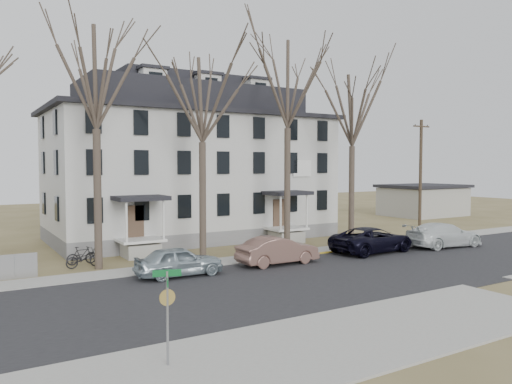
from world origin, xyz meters
TOP-DOWN VIEW (x-y plane):
  - ground at (0.00, 0.00)m, footprint 120.00×120.00m
  - main_road at (0.00, 2.00)m, footprint 120.00×10.00m
  - far_sidewalk at (0.00, 8.00)m, footprint 120.00×2.00m
  - near_sidewalk_left at (-8.00, -5.00)m, footprint 20.00×5.00m
  - yellow_curb at (5.00, 7.10)m, footprint 14.00×0.25m
  - boarding_house at (-2.00, 17.95)m, footprint 20.80×12.36m
  - distant_building at (26.00, 20.00)m, footprint 8.50×6.50m
  - tree_far_left at (-11.00, 9.80)m, footprint 8.40×8.40m
  - tree_mid_left at (-5.00, 9.80)m, footprint 7.80×7.80m
  - tree_center at (1.00, 9.80)m, footprint 9.00×9.00m
  - tree_mid_right at (6.50, 9.80)m, footprint 7.80×7.80m
  - utility_pole_far at (18.50, 14.00)m, footprint 2.00×0.28m
  - car_silver at (-8.12, 5.87)m, footprint 4.33×1.85m
  - car_tan at (-2.39, 5.83)m, footprint 4.58×1.60m
  - car_navy at (4.70, 5.90)m, footprint 5.77×2.93m
  - car_white at (10.20, 4.94)m, footprint 5.66×2.75m
  - bicycle_left at (-11.63, 10.38)m, footprint 1.95×0.87m
  - bicycle_right at (-11.54, 11.29)m, footprint 1.67×0.61m
  - street_sign at (-12.62, -4.16)m, footprint 0.75×0.75m

SIDE VIEW (x-z plane):
  - ground at x=0.00m, z-range 0.00..0.00m
  - main_road at x=0.00m, z-range -0.02..0.02m
  - far_sidewalk at x=0.00m, z-range -0.04..0.04m
  - near_sidewalk_left at x=-8.00m, z-range -0.04..0.04m
  - yellow_curb at x=5.00m, z-range -0.03..0.03m
  - bicycle_right at x=-11.54m, z-range 0.00..0.98m
  - bicycle_left at x=-11.63m, z-range 0.00..0.99m
  - car_silver at x=-8.12m, z-range 0.00..1.46m
  - car_tan at x=-2.39m, z-range 0.00..1.51m
  - car_navy at x=4.70m, z-range 0.00..1.56m
  - car_white at x=10.20m, z-range 0.00..1.59m
  - distant_building at x=26.00m, z-range 0.00..3.35m
  - street_sign at x=-12.62m, z-range 0.43..3.08m
  - utility_pole_far at x=18.50m, z-range 0.15..9.65m
  - boarding_house at x=-2.00m, z-range -0.65..11.40m
  - tree_mid_left at x=-5.00m, z-range 3.23..15.97m
  - tree_mid_right at x=6.50m, z-range 3.23..15.97m
  - tree_far_left at x=-11.00m, z-range 3.48..17.20m
  - tree_center at x=1.00m, z-range 3.73..18.43m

